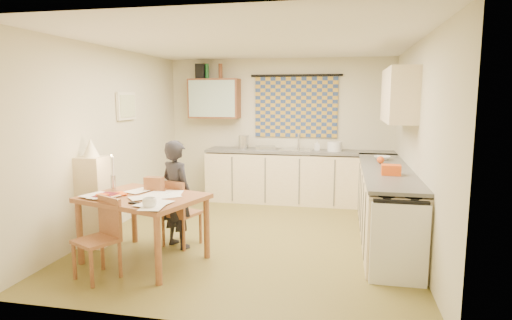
% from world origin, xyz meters
% --- Properties ---
extents(floor, '(4.00, 4.50, 0.02)m').
position_xyz_m(floor, '(0.00, 0.00, -0.01)').
color(floor, brown).
rests_on(floor, ground).
extents(ceiling, '(4.00, 4.50, 0.02)m').
position_xyz_m(ceiling, '(0.00, 0.00, 2.51)').
color(ceiling, white).
rests_on(ceiling, floor).
extents(wall_back, '(4.00, 0.02, 2.50)m').
position_xyz_m(wall_back, '(0.00, 2.26, 1.25)').
color(wall_back, beige).
rests_on(wall_back, floor).
extents(wall_front, '(4.00, 0.02, 2.50)m').
position_xyz_m(wall_front, '(0.00, -2.26, 1.25)').
color(wall_front, beige).
rests_on(wall_front, floor).
extents(wall_left, '(0.02, 4.50, 2.50)m').
position_xyz_m(wall_left, '(-2.01, 0.00, 1.25)').
color(wall_left, beige).
rests_on(wall_left, floor).
extents(wall_right, '(0.02, 4.50, 2.50)m').
position_xyz_m(wall_right, '(2.01, 0.00, 1.25)').
color(wall_right, beige).
rests_on(wall_right, floor).
extents(window_blind, '(1.45, 0.03, 1.05)m').
position_xyz_m(window_blind, '(0.30, 2.22, 1.65)').
color(window_blind, navy).
rests_on(window_blind, wall_back).
extents(curtain_rod, '(1.60, 0.04, 0.04)m').
position_xyz_m(curtain_rod, '(0.30, 2.20, 2.20)').
color(curtain_rod, black).
rests_on(curtain_rod, wall_back).
extents(wall_cabinet, '(0.90, 0.34, 0.70)m').
position_xyz_m(wall_cabinet, '(-1.15, 2.08, 1.80)').
color(wall_cabinet, brown).
rests_on(wall_cabinet, wall_back).
extents(wall_cabinet_glass, '(0.84, 0.02, 0.64)m').
position_xyz_m(wall_cabinet_glass, '(-1.15, 1.91, 1.80)').
color(wall_cabinet_glass, '#99B2A5').
rests_on(wall_cabinet_glass, wall_back).
extents(upper_cabinet_right, '(0.34, 1.30, 0.70)m').
position_xyz_m(upper_cabinet_right, '(1.83, 0.55, 1.85)').
color(upper_cabinet_right, beige).
rests_on(upper_cabinet_right, wall_right).
extents(framed_print, '(0.04, 0.50, 0.40)m').
position_xyz_m(framed_print, '(-1.97, 0.40, 1.70)').
color(framed_print, beige).
rests_on(framed_print, wall_left).
extents(print_canvas, '(0.01, 0.42, 0.32)m').
position_xyz_m(print_canvas, '(-1.95, 0.40, 1.70)').
color(print_canvas, white).
rests_on(print_canvas, wall_left).
extents(counter_back, '(3.30, 0.62, 0.92)m').
position_xyz_m(counter_back, '(0.44, 1.95, 0.45)').
color(counter_back, beige).
rests_on(counter_back, floor).
extents(counter_right, '(0.62, 2.95, 0.92)m').
position_xyz_m(counter_right, '(1.70, 0.34, 0.45)').
color(counter_right, beige).
rests_on(counter_right, floor).
extents(stove, '(0.55, 0.55, 0.85)m').
position_xyz_m(stove, '(1.70, -0.93, 0.42)').
color(stove, white).
rests_on(stove, floor).
extents(sink, '(0.59, 0.51, 0.10)m').
position_xyz_m(sink, '(0.35, 1.95, 0.88)').
color(sink, silver).
rests_on(sink, counter_back).
extents(tap, '(0.03, 0.03, 0.28)m').
position_xyz_m(tap, '(0.37, 2.13, 1.06)').
color(tap, silver).
rests_on(tap, counter_back).
extents(dish_rack, '(0.40, 0.37, 0.06)m').
position_xyz_m(dish_rack, '(-0.19, 1.95, 0.95)').
color(dish_rack, silver).
rests_on(dish_rack, counter_back).
extents(kettle, '(0.22, 0.22, 0.24)m').
position_xyz_m(kettle, '(-0.59, 1.95, 1.04)').
color(kettle, silver).
rests_on(kettle, counter_back).
extents(mixing_bowl, '(0.28, 0.28, 0.16)m').
position_xyz_m(mixing_bowl, '(0.99, 1.95, 1.00)').
color(mixing_bowl, white).
rests_on(mixing_bowl, counter_back).
extents(soap_bottle, '(0.13, 0.13, 0.17)m').
position_xyz_m(soap_bottle, '(0.70, 2.00, 1.01)').
color(soap_bottle, white).
rests_on(soap_bottle, counter_back).
extents(bowl, '(0.26, 0.26, 0.06)m').
position_xyz_m(bowl, '(1.70, 1.06, 0.95)').
color(bowl, white).
rests_on(bowl, counter_right).
extents(orange_bag, '(0.23, 0.17, 0.12)m').
position_xyz_m(orange_bag, '(1.70, -0.16, 0.98)').
color(orange_bag, '#F25716').
rests_on(orange_bag, counter_right).
extents(fruit_orange, '(0.10, 0.10, 0.10)m').
position_xyz_m(fruit_orange, '(1.65, 0.72, 0.97)').
color(fruit_orange, '#F25716').
rests_on(fruit_orange, counter_right).
extents(speaker, '(0.19, 0.22, 0.26)m').
position_xyz_m(speaker, '(-1.40, 2.08, 2.28)').
color(speaker, black).
rests_on(speaker, wall_cabinet).
extents(bottle_green, '(0.09, 0.09, 0.26)m').
position_xyz_m(bottle_green, '(-1.28, 2.08, 2.28)').
color(bottle_green, '#195926').
rests_on(bottle_green, wall_cabinet).
extents(bottle_brown, '(0.08, 0.08, 0.26)m').
position_xyz_m(bottle_brown, '(-1.03, 2.08, 2.28)').
color(bottle_brown, brown).
rests_on(bottle_brown, wall_cabinet).
extents(dining_table, '(1.46, 1.26, 0.75)m').
position_xyz_m(dining_table, '(-1.01, -1.08, 0.38)').
color(dining_table, brown).
rests_on(dining_table, floor).
extents(chair_far, '(0.48, 0.48, 0.84)m').
position_xyz_m(chair_far, '(-0.80, -0.52, 0.26)').
color(chair_far, brown).
rests_on(chair_far, floor).
extents(chair_near, '(0.50, 0.50, 0.82)m').
position_xyz_m(chair_near, '(-1.27, -1.60, 0.25)').
color(chair_near, brown).
rests_on(chair_near, floor).
extents(person, '(0.76, 0.73, 1.32)m').
position_xyz_m(person, '(-0.83, -0.56, 0.66)').
color(person, black).
rests_on(person, floor).
extents(shelf_stand, '(0.32, 0.30, 1.12)m').
position_xyz_m(shelf_stand, '(-1.84, -0.74, 0.56)').
color(shelf_stand, beige).
rests_on(shelf_stand, floor).
extents(lampshade, '(0.20, 0.20, 0.22)m').
position_xyz_m(lampshade, '(-1.84, -0.74, 1.23)').
color(lampshade, beige).
rests_on(lampshade, shelf_stand).
extents(letter_rack, '(0.23, 0.11, 0.16)m').
position_xyz_m(letter_rack, '(-1.01, -0.81, 0.83)').
color(letter_rack, brown).
rests_on(letter_rack, dining_table).
extents(mug, '(0.15, 0.15, 0.11)m').
position_xyz_m(mug, '(-0.70, -1.58, 0.80)').
color(mug, white).
rests_on(mug, dining_table).
extents(magazine, '(0.23, 0.29, 0.02)m').
position_xyz_m(magazine, '(-1.49, -1.20, 0.76)').
color(magazine, maroon).
rests_on(magazine, dining_table).
extents(book, '(0.44, 0.44, 0.02)m').
position_xyz_m(book, '(-1.40, -1.08, 0.76)').
color(book, '#F25716').
rests_on(book, dining_table).
extents(orange_box, '(0.13, 0.10, 0.04)m').
position_xyz_m(orange_box, '(-1.40, -1.25, 0.77)').
color(orange_box, '#F25716').
rests_on(orange_box, dining_table).
extents(eyeglasses, '(0.14, 0.07, 0.02)m').
position_xyz_m(eyeglasses, '(-0.93, -1.44, 0.76)').
color(eyeglasses, black).
rests_on(eyeglasses, dining_table).
extents(candle_holder, '(0.08, 0.08, 0.18)m').
position_xyz_m(candle_holder, '(-1.48, -0.90, 0.84)').
color(candle_holder, silver).
rests_on(candle_holder, dining_table).
extents(candle, '(0.03, 0.03, 0.22)m').
position_xyz_m(candle, '(-1.46, -0.92, 1.04)').
color(candle, white).
rests_on(candle, dining_table).
extents(candle_flame, '(0.02, 0.02, 0.02)m').
position_xyz_m(candle_flame, '(-1.48, -0.91, 1.16)').
color(candle_flame, '#FFCC66').
rests_on(candle_flame, dining_table).
extents(papers, '(1.12, 1.03, 0.02)m').
position_xyz_m(papers, '(-0.95, -1.20, 0.76)').
color(papers, white).
rests_on(papers, dining_table).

